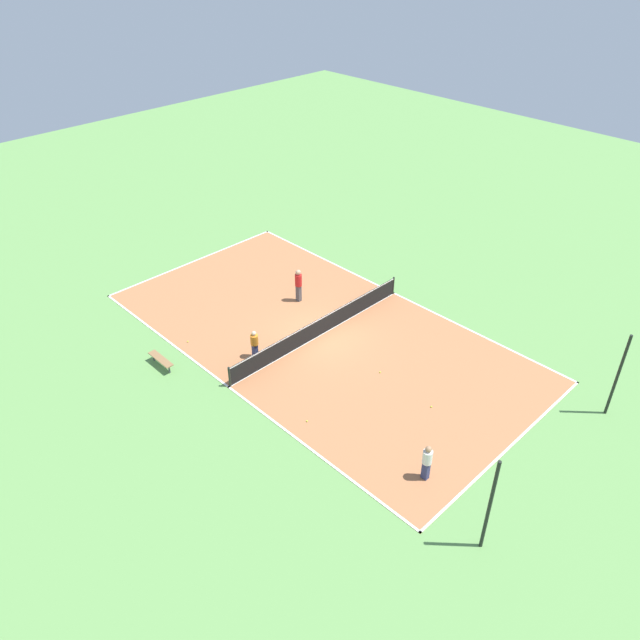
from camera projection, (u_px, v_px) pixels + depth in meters
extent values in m
plane|color=#60934C|center=(320.00, 335.00, 30.28)|extent=(80.00, 80.00, 0.00)
cube|color=#AD6B42|center=(320.00, 335.00, 30.27)|extent=(11.22, 21.05, 0.02)
cube|color=white|center=(394.00, 293.00, 33.49)|extent=(0.10, 21.05, 0.00)
cube|color=white|center=(229.00, 387.00, 27.04)|extent=(0.10, 21.05, 0.00)
cube|color=white|center=(195.00, 261.00, 36.46)|extent=(11.22, 0.10, 0.00)
cube|color=white|center=(509.00, 447.00, 24.07)|extent=(11.22, 0.10, 0.00)
cube|color=white|center=(320.00, 335.00, 30.26)|extent=(11.22, 0.10, 0.00)
cylinder|color=black|center=(393.00, 286.00, 33.14)|extent=(0.10, 0.10, 1.02)
cylinder|color=black|center=(230.00, 377.00, 26.81)|extent=(0.10, 0.10, 1.02)
cube|color=black|center=(320.00, 327.00, 29.99)|extent=(10.92, 0.03, 0.97)
cube|color=white|center=(320.00, 319.00, 29.74)|extent=(10.92, 0.04, 0.06)
cube|color=olive|center=(161.00, 359.00, 28.02)|extent=(0.36, 1.57, 0.04)
cylinder|color=#4C4C51|center=(154.00, 357.00, 28.53)|extent=(0.08, 0.08, 0.41)
cylinder|color=#4C4C51|center=(169.00, 369.00, 27.77)|extent=(0.08, 0.08, 0.41)
cube|color=#4C4C51|center=(299.00, 293.00, 32.61)|extent=(0.21, 0.26, 0.92)
cylinder|color=red|center=(298.00, 280.00, 32.17)|extent=(0.37, 0.37, 0.64)
sphere|color=tan|center=(298.00, 272.00, 31.91)|extent=(0.28, 0.28, 0.28)
cube|color=navy|center=(426.00, 470.00, 22.59)|extent=(0.20, 0.25, 0.79)
cylinder|color=silver|center=(427.00, 457.00, 22.21)|extent=(0.36, 0.36, 0.55)
sphere|color=#A87A56|center=(429.00, 449.00, 21.99)|extent=(0.24, 0.24, 0.24)
cube|color=navy|center=(255.00, 351.00, 28.62)|extent=(0.22, 0.27, 0.72)
cylinder|color=orange|center=(254.00, 340.00, 28.28)|extent=(0.39, 0.39, 0.50)
sphere|color=beige|center=(254.00, 333.00, 28.08)|extent=(0.22, 0.22, 0.22)
sphere|color=#CCE033|center=(307.00, 421.00, 25.22)|extent=(0.07, 0.07, 0.07)
sphere|color=#CCE033|center=(380.00, 372.00, 27.83)|extent=(0.07, 0.07, 0.07)
sphere|color=#CCE033|center=(188.00, 342.00, 29.76)|extent=(0.07, 0.07, 0.07)
sphere|color=#CCE033|center=(431.00, 407.00, 25.94)|extent=(0.07, 0.07, 0.07)
cylinder|color=black|center=(618.00, 376.00, 24.61)|extent=(0.12, 0.12, 3.94)
cylinder|color=black|center=(490.00, 506.00, 19.33)|extent=(0.12, 0.12, 3.94)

